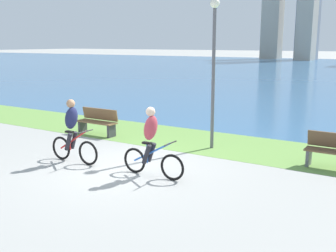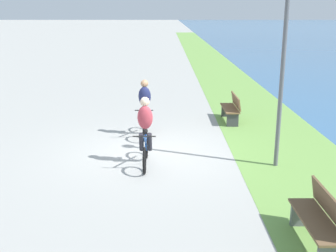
% 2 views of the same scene
% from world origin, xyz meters
% --- Properties ---
extents(ground_plane, '(300.00, 300.00, 0.00)m').
position_xyz_m(ground_plane, '(0.00, 0.00, 0.00)').
color(ground_plane, '#9E9E99').
extents(grass_strip_bayside, '(120.00, 2.98, 0.01)m').
position_xyz_m(grass_strip_bayside, '(0.00, 3.57, 0.00)').
color(grass_strip_bayside, '#6B9947').
rests_on(grass_strip_bayside, ground).
extents(cyclist_lead, '(1.69, 0.52, 1.66)m').
position_xyz_m(cyclist_lead, '(0.95, -0.13, 0.83)').
color(cyclist_lead, black).
rests_on(cyclist_lead, ground).
extents(cyclist_trailing, '(1.61, 0.52, 1.68)m').
position_xyz_m(cyclist_trailing, '(-1.46, -0.26, 0.84)').
color(cyclist_trailing, black).
rests_on(cyclist_trailing, ground).
extents(bench_far_along_path, '(1.50, 0.47, 0.90)m').
position_xyz_m(bench_far_along_path, '(-3.08, 2.55, 0.45)').
color(bench_far_along_path, brown).
rests_on(bench_far_along_path, ground).
extents(lamppost_tall, '(0.28, 0.28, 4.33)m').
position_xyz_m(lamppost_tall, '(1.03, 3.00, 2.79)').
color(lamppost_tall, '#595960').
rests_on(lamppost_tall, ground).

